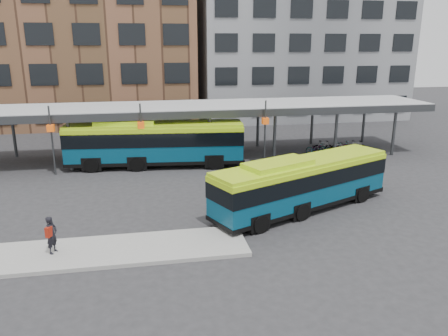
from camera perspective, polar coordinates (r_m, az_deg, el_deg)
ground at (r=22.95m, az=-2.73°, el=-6.68°), size 120.00×120.00×0.00m
boarding_island at (r=20.20m, az=-17.42°, el=-10.51°), size 14.00×3.00×0.18m
canopy at (r=34.31m, az=-5.90°, el=7.71°), size 40.00×6.53×4.80m
building_brick at (r=53.50m, az=-19.20°, el=17.57°), size 26.00×14.00×22.00m
building_grey at (r=56.21m, az=9.42°, el=17.09°), size 24.00×14.00×20.00m
bus_front at (r=24.01m, az=10.19°, el=-1.85°), size 11.02×6.60×3.04m
bus_rear at (r=32.45m, az=-9.05°, el=3.38°), size 12.97×3.91×3.52m
pedestrian at (r=20.13m, az=-21.59°, el=-8.10°), size 0.60×0.71×1.65m
bike_rack at (r=37.35m, az=14.19°, el=2.64°), size 5.19×1.25×1.04m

